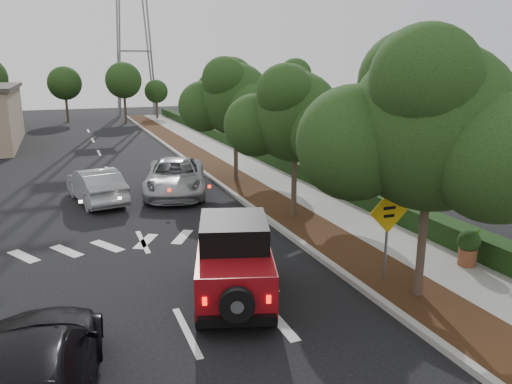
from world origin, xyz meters
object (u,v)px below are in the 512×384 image
red_jeep (234,259)px  black_suv_oncoming (29,377)px  silver_suv_ahead (175,177)px  speed_hump_sign (388,223)px

red_jeep → black_suv_oncoming: red_jeep is taller
silver_suv_ahead → black_suv_oncoming: bearing=-97.2°
red_jeep → speed_hump_sign: bearing=8.7°
black_suv_oncoming → speed_hump_sign: 8.69m
silver_suv_ahead → speed_hump_sign: 11.59m
red_jeep → black_suv_oncoming: size_ratio=0.78×
red_jeep → silver_suv_ahead: red_jeep is taller
red_jeep → speed_hump_sign: size_ratio=1.71×
silver_suv_ahead → black_suv_oncoming: 14.45m
black_suv_oncoming → speed_hump_sign: speed_hump_sign is taller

